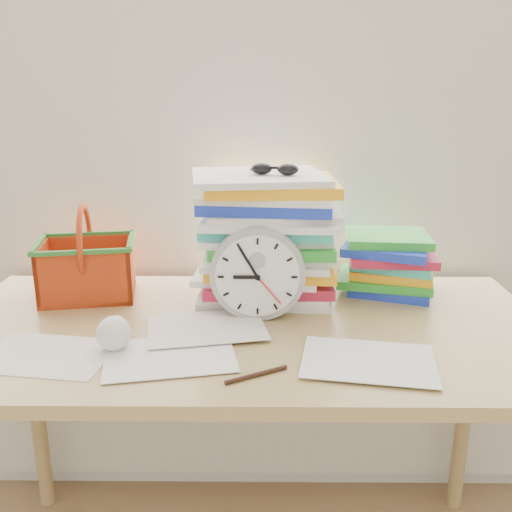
{
  "coord_description": "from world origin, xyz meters",
  "views": [
    {
      "loc": [
        0.03,
        0.38,
        1.29
      ],
      "look_at": [
        0.02,
        1.6,
        0.92
      ],
      "focal_mm": 40.0,
      "sensor_mm": 36.0,
      "label": 1
    }
  ],
  "objects_px": {
    "paper_stack": "(265,236)",
    "basket": "(86,252)",
    "clock": "(258,273)",
    "desk": "(247,354)",
    "book_stack": "(387,264)"
  },
  "relations": [
    {
      "from": "clock",
      "to": "basket",
      "type": "bearing_deg",
      "value": 162.45
    },
    {
      "from": "paper_stack",
      "to": "desk",
      "type": "bearing_deg",
      "value": -102.39
    },
    {
      "from": "paper_stack",
      "to": "clock",
      "type": "xyz_separation_m",
      "value": [
        -0.02,
        -0.15,
        -0.05
      ]
    },
    {
      "from": "paper_stack",
      "to": "book_stack",
      "type": "bearing_deg",
      "value": 5.21
    },
    {
      "from": "desk",
      "to": "paper_stack",
      "type": "xyz_separation_m",
      "value": [
        0.04,
        0.2,
        0.24
      ]
    },
    {
      "from": "desk",
      "to": "paper_stack",
      "type": "bearing_deg",
      "value": 77.61
    },
    {
      "from": "book_stack",
      "to": "basket",
      "type": "bearing_deg",
      "value": -177.06
    },
    {
      "from": "desk",
      "to": "paper_stack",
      "type": "height_order",
      "value": "paper_stack"
    },
    {
      "from": "basket",
      "to": "desk",
      "type": "bearing_deg",
      "value": -33.63
    },
    {
      "from": "desk",
      "to": "paper_stack",
      "type": "distance_m",
      "value": 0.31
    },
    {
      "from": "desk",
      "to": "basket",
      "type": "relative_size",
      "value": 5.79
    },
    {
      "from": "paper_stack",
      "to": "basket",
      "type": "relative_size",
      "value": 1.5
    },
    {
      "from": "desk",
      "to": "basket",
      "type": "height_order",
      "value": "basket"
    },
    {
      "from": "book_stack",
      "to": "basket",
      "type": "xyz_separation_m",
      "value": [
        -0.79,
        -0.04,
        0.04
      ]
    },
    {
      "from": "paper_stack",
      "to": "clock",
      "type": "distance_m",
      "value": 0.16
    }
  ]
}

